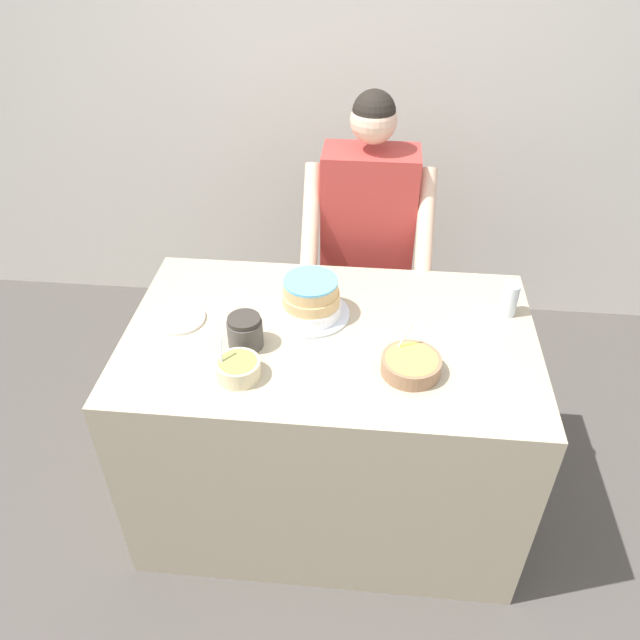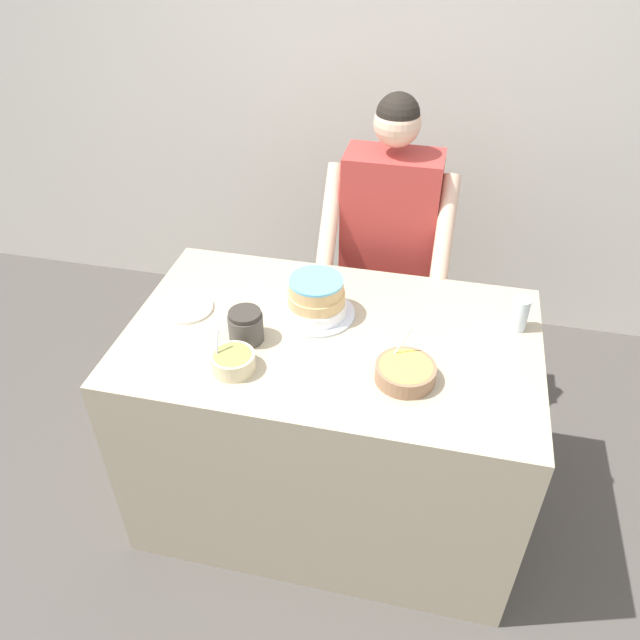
{
  "view_description": "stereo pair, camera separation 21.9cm",
  "coord_description": "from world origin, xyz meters",
  "px_view_note": "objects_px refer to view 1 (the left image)",
  "views": [
    {
      "loc": [
        0.13,
        -1.32,
        2.37
      ],
      "look_at": [
        -0.03,
        0.41,
        1.03
      ],
      "focal_mm": 35.0,
      "sensor_mm": 36.0,
      "label": 1
    },
    {
      "loc": [
        0.35,
        -1.28,
        2.37
      ],
      "look_at": [
        -0.03,
        0.41,
        1.03
      ],
      "focal_mm": 35.0,
      "sensor_mm": 36.0,
      "label": 2
    }
  ],
  "objects_px": {
    "stoneware_jar": "(245,332)",
    "cake": "(311,299)",
    "person_baker": "(367,235)",
    "frosting_bowl_yellow": "(411,364)",
    "frosting_bowl_olive": "(238,368)",
    "drinking_glass": "(509,299)",
    "ceramic_plate": "(178,318)"
  },
  "relations": [
    {
      "from": "person_baker",
      "to": "stoneware_jar",
      "type": "bearing_deg",
      "value": -116.66
    },
    {
      "from": "drinking_glass",
      "to": "ceramic_plate",
      "type": "relative_size",
      "value": 0.65
    },
    {
      "from": "ceramic_plate",
      "to": "stoneware_jar",
      "type": "relative_size",
      "value": 1.6
    },
    {
      "from": "person_baker",
      "to": "frosting_bowl_olive",
      "type": "bearing_deg",
      "value": -112.3
    },
    {
      "from": "frosting_bowl_olive",
      "to": "cake",
      "type": "bearing_deg",
      "value": 60.62
    },
    {
      "from": "drinking_glass",
      "to": "stoneware_jar",
      "type": "height_order",
      "value": "drinking_glass"
    },
    {
      "from": "person_baker",
      "to": "cake",
      "type": "bearing_deg",
      "value": -107.65
    },
    {
      "from": "ceramic_plate",
      "to": "frosting_bowl_yellow",
      "type": "bearing_deg",
      "value": -13.59
    },
    {
      "from": "person_baker",
      "to": "frosting_bowl_yellow",
      "type": "xyz_separation_m",
      "value": [
        0.18,
        -0.89,
        0.02
      ]
    },
    {
      "from": "cake",
      "to": "stoneware_jar",
      "type": "xyz_separation_m",
      "value": [
        -0.21,
        -0.2,
        -0.01
      ]
    },
    {
      "from": "frosting_bowl_yellow",
      "to": "stoneware_jar",
      "type": "xyz_separation_m",
      "value": [
        -0.58,
        0.09,
        0.03
      ]
    },
    {
      "from": "drinking_glass",
      "to": "stoneware_jar",
      "type": "relative_size",
      "value": 1.04
    },
    {
      "from": "person_baker",
      "to": "cake",
      "type": "xyz_separation_m",
      "value": [
        -0.19,
        -0.61,
        0.06
      ]
    },
    {
      "from": "ceramic_plate",
      "to": "stoneware_jar",
      "type": "xyz_separation_m",
      "value": [
        0.28,
        -0.12,
        0.05
      ]
    },
    {
      "from": "person_baker",
      "to": "drinking_glass",
      "type": "relative_size",
      "value": 12.18
    },
    {
      "from": "stoneware_jar",
      "to": "person_baker",
      "type": "bearing_deg",
      "value": 63.34
    },
    {
      "from": "person_baker",
      "to": "ceramic_plate",
      "type": "distance_m",
      "value": 0.97
    },
    {
      "from": "drinking_glass",
      "to": "stoneware_jar",
      "type": "xyz_separation_m",
      "value": [
        -0.95,
        -0.28,
        -0.01
      ]
    },
    {
      "from": "frosting_bowl_olive",
      "to": "stoneware_jar",
      "type": "relative_size",
      "value": 1.19
    },
    {
      "from": "cake",
      "to": "frosting_bowl_olive",
      "type": "height_order",
      "value": "cake"
    },
    {
      "from": "person_baker",
      "to": "frosting_bowl_olive",
      "type": "xyz_separation_m",
      "value": [
        -0.4,
        -0.97,
        0.02
      ]
    },
    {
      "from": "frosting_bowl_yellow",
      "to": "stoneware_jar",
      "type": "bearing_deg",
      "value": 171.4
    },
    {
      "from": "ceramic_plate",
      "to": "person_baker",
      "type": "bearing_deg",
      "value": 44.93
    },
    {
      "from": "ceramic_plate",
      "to": "frosting_bowl_olive",
      "type": "bearing_deg",
      "value": -44.64
    },
    {
      "from": "stoneware_jar",
      "to": "cake",
      "type": "bearing_deg",
      "value": 43.34
    },
    {
      "from": "drinking_glass",
      "to": "stoneware_jar",
      "type": "bearing_deg",
      "value": -163.64
    },
    {
      "from": "person_baker",
      "to": "stoneware_jar",
      "type": "xyz_separation_m",
      "value": [
        -0.41,
        -0.81,
        0.05
      ]
    },
    {
      "from": "person_baker",
      "to": "frosting_bowl_yellow",
      "type": "bearing_deg",
      "value": -78.77
    },
    {
      "from": "frosting_bowl_yellow",
      "to": "frosting_bowl_olive",
      "type": "xyz_separation_m",
      "value": [
        -0.58,
        -0.08,
        0.0
      ]
    },
    {
      "from": "cake",
      "to": "drinking_glass",
      "type": "relative_size",
      "value": 2.26
    },
    {
      "from": "frosting_bowl_yellow",
      "to": "ceramic_plate",
      "type": "relative_size",
      "value": 1.0
    },
    {
      "from": "frosting_bowl_olive",
      "to": "drinking_glass",
      "type": "height_order",
      "value": "frosting_bowl_olive"
    }
  ]
}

